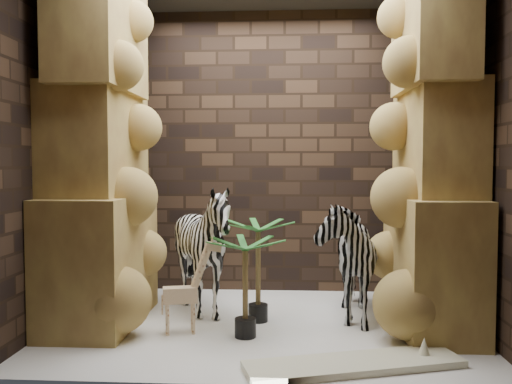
# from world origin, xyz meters

# --- Properties ---
(floor) EXTENTS (3.50, 3.50, 0.00)m
(floor) POSITION_xyz_m (0.00, 0.00, 0.00)
(floor) COLOR white
(floor) RESTS_ON ground
(wall_back) EXTENTS (3.50, 0.00, 3.50)m
(wall_back) POSITION_xyz_m (0.00, 1.25, 1.50)
(wall_back) COLOR #372519
(wall_back) RESTS_ON ground
(wall_front) EXTENTS (3.50, 0.00, 3.50)m
(wall_front) POSITION_xyz_m (0.00, -1.25, 1.50)
(wall_front) COLOR #372519
(wall_front) RESTS_ON ground
(wall_left) EXTENTS (0.00, 3.00, 3.00)m
(wall_left) POSITION_xyz_m (-1.75, 0.00, 1.50)
(wall_left) COLOR #372519
(wall_left) RESTS_ON ground
(wall_right) EXTENTS (0.00, 3.00, 3.00)m
(wall_right) POSITION_xyz_m (1.75, 0.00, 1.50)
(wall_right) COLOR #372519
(wall_right) RESTS_ON ground
(rock_pillar_left) EXTENTS (0.68, 1.30, 3.00)m
(rock_pillar_left) POSITION_xyz_m (-1.40, 0.00, 1.50)
(rock_pillar_left) COLOR tan
(rock_pillar_left) RESTS_ON floor
(rock_pillar_right) EXTENTS (0.58, 1.25, 3.00)m
(rock_pillar_right) POSITION_xyz_m (1.42, 0.00, 1.50)
(rock_pillar_right) COLOR tan
(rock_pillar_right) RESTS_ON floor
(zebra_right) EXTENTS (0.59, 1.07, 1.26)m
(zebra_right) POSITION_xyz_m (0.72, 0.29, 0.63)
(zebra_right) COLOR white
(zebra_right) RESTS_ON floor
(zebra_left) EXTENTS (1.27, 1.42, 1.08)m
(zebra_left) POSITION_xyz_m (-0.54, 0.25, 0.54)
(zebra_left) COLOR white
(zebra_left) RESTS_ON floor
(giraffe_toy) EXTENTS (0.43, 0.23, 0.80)m
(giraffe_toy) POSITION_xyz_m (-0.65, -0.27, 0.40)
(giraffe_toy) COLOR beige
(giraffe_toy) RESTS_ON floor
(palm_front) EXTENTS (0.36, 0.36, 0.90)m
(palm_front) POSITION_xyz_m (-0.04, 0.10, 0.45)
(palm_front) COLOR #205E23
(palm_front) RESTS_ON floor
(palm_back) EXTENTS (0.36, 0.36, 0.80)m
(palm_back) POSITION_xyz_m (-0.11, -0.33, 0.40)
(palm_back) COLOR #205E23
(palm_back) RESTS_ON floor
(surfboard) EXTENTS (1.53, 0.78, 0.05)m
(surfboard) POSITION_xyz_m (0.67, -0.93, 0.03)
(surfboard) COLOR beige
(surfboard) RESTS_ON floor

